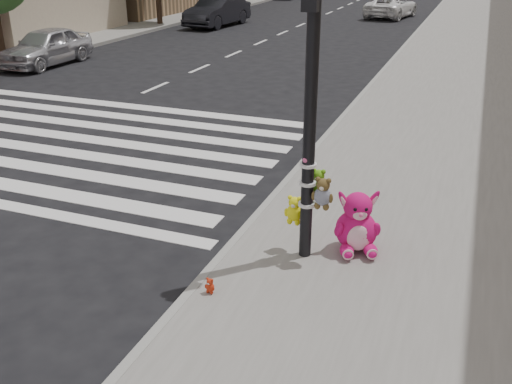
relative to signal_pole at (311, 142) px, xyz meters
The scene contains 11 objects.
ground 3.63m from the signal_pole, 145.21° to the right, with size 120.00×120.00×0.00m, color black.
sidewalk_near 8.69m from the signal_pole, 73.76° to the left, with size 7.00×80.00×0.14m, color slate.
sidewalk_far 24.35m from the signal_pole, 131.55° to the left, with size 6.00×80.00×0.14m, color slate.
curb_edge 8.42m from the signal_pole, 97.42° to the left, with size 0.12×80.00×0.15m, color gray.
crosswalk 8.07m from the signal_pole, 154.58° to the left, with size 11.00×6.00×0.01m, color silver, non-canonical shape.
signal_pole is the anchor object (origin of this frame).
pink_bunny 1.42m from the signal_pole, 30.99° to the left, with size 0.75×0.80×0.89m.
red_teddy 2.16m from the signal_pole, 121.77° to the right, with size 0.14×0.10×0.20m, color red, non-canonical shape.
car_silver_far 15.87m from the signal_pole, 141.64° to the left, with size 1.53×3.81×1.30m, color silver.
car_dark_far 23.95m from the signal_pole, 117.40° to the left, with size 1.58×4.53×1.49m, color black.
car_white_near 28.34m from the signal_pole, 96.53° to the left, with size 2.03×4.41×1.23m, color white.
Camera 1 is at (4.40, -4.72, 4.03)m, focal length 40.00 mm.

